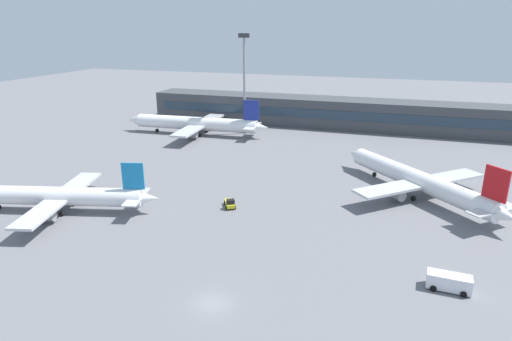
% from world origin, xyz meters
% --- Properties ---
extents(ground_plane, '(400.00, 400.00, 0.00)m').
position_xyz_m(ground_plane, '(0.00, 40.00, 0.00)').
color(ground_plane, slate).
extents(terminal_building, '(121.78, 12.13, 9.00)m').
position_xyz_m(terminal_building, '(0.00, 98.63, 4.50)').
color(terminal_building, '#3F4247').
rests_on(terminal_building, ground_plane).
extents(airplane_near, '(36.41, 25.84, 9.14)m').
position_xyz_m(airplane_near, '(-36.89, 16.33, 2.79)').
color(airplane_near, white).
rests_on(airplane_near, ground_plane).
extents(airplane_mid, '(30.99, 32.29, 10.23)m').
position_xyz_m(airplane_mid, '(23.26, 43.92, 3.12)').
color(airplane_mid, white).
rests_on(airplane_mid, ground_plane).
extents(airplane_far, '(44.43, 30.99, 10.97)m').
position_xyz_m(airplane_far, '(-37.98, 75.27, 3.35)').
color(airplane_far, white).
rests_on(airplane_far, ground_plane).
extents(baggage_tug_yellow, '(3.08, 3.88, 1.75)m').
position_xyz_m(baggage_tug_yellow, '(-8.38, 27.27, 0.80)').
color(baggage_tug_yellow, yellow).
rests_on(baggage_tug_yellow, ground_plane).
extents(service_van_white, '(5.32, 2.58, 2.08)m').
position_xyz_m(service_van_white, '(26.57, 11.58, 1.11)').
color(service_van_white, white).
rests_on(service_van_white, ground_plane).
extents(floodlight_tower_west, '(3.20, 0.80, 28.87)m').
position_xyz_m(floodlight_tower_west, '(-24.52, 81.06, 16.50)').
color(floodlight_tower_west, gray).
rests_on(floodlight_tower_west, ground_plane).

